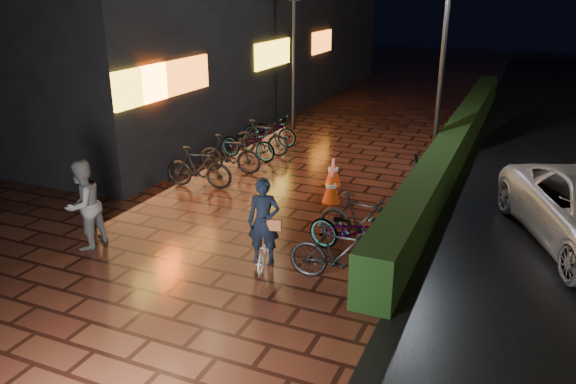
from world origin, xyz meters
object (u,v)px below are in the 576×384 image
at_px(cyclist, 265,235).
at_px(cart_assembly, 423,170).
at_px(bystander_person, 83,205).
at_px(traffic_barrier, 332,180).

bearing_deg(cyclist, cart_assembly, 70.59).
bearing_deg(cyclist, bystander_person, -169.85).
bearing_deg(cart_assembly, cyclist, -109.41).
bearing_deg(cart_assembly, traffic_barrier, -152.65).
height_order(bystander_person, cart_assembly, bystander_person).
xyz_separation_m(bystander_person, cart_assembly, (5.42, 5.88, -0.34)).
bearing_deg(traffic_barrier, bystander_person, -125.14).
bearing_deg(cyclist, traffic_barrier, 92.32).
relative_size(cyclist, cart_assembly, 1.61).
distance_m(traffic_barrier, cart_assembly, 2.28).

